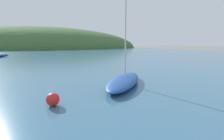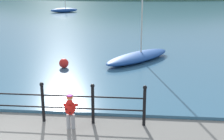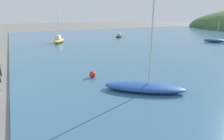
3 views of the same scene
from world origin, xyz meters
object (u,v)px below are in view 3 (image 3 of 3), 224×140
at_px(boat_blue_hull, 59,40).
at_px(boat_green_fishing, 119,36).
at_px(mooring_buoy, 93,74).
at_px(boat_far_left, 144,87).
at_px(boat_red_dinghy, 215,40).

xyz_separation_m(boat_blue_hull, boat_green_fishing, (-1.53, 11.65, -0.13)).
bearing_deg(mooring_buoy, boat_green_fishing, 143.80).
bearing_deg(boat_far_left, mooring_buoy, -155.45).
distance_m(boat_green_fishing, mooring_buoy, 22.96).
height_order(boat_blue_hull, boat_far_left, boat_far_left).
height_order(boat_green_fishing, mooring_buoy, boat_green_fishing).
height_order(boat_blue_hull, boat_green_fishing, boat_blue_hull).
xyz_separation_m(boat_red_dinghy, mooring_buoy, (5.54, -22.74, -0.05)).
xyz_separation_m(boat_red_dinghy, boat_green_fishing, (-12.99, -9.18, -0.03)).
relative_size(boat_blue_hull, mooring_buoy, 10.68).
bearing_deg(mooring_buoy, boat_blue_hull, 173.59).
height_order(boat_blue_hull, boat_red_dinghy, boat_blue_hull).
xyz_separation_m(boat_green_fishing, mooring_buoy, (18.53, -13.56, -0.02)).
bearing_deg(boat_blue_hull, boat_far_left, -1.08).
bearing_deg(boat_green_fishing, boat_red_dinghy, 35.25).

